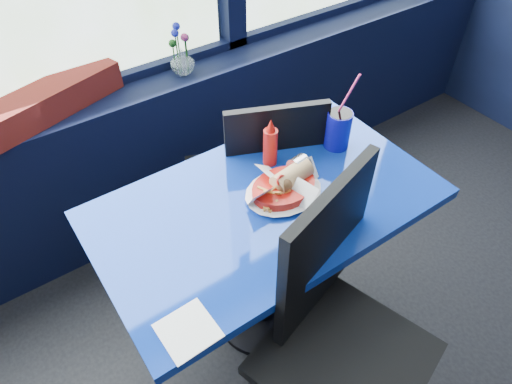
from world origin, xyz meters
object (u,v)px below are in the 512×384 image
at_px(near_table, 266,234).
at_px(planter_box, 52,99).
at_px(chair_near_front, 335,318).
at_px(food_basket, 285,186).
at_px(chair_near_back, 251,176).
at_px(flower_vase, 182,59).
at_px(soda_cup, 338,129).
at_px(ketchup_bottle, 270,144).

relative_size(near_table, planter_box, 2.02).
bearing_deg(chair_near_front, near_table, 68.16).
xyz_separation_m(chair_near_front, food_basket, (0.11, 0.42, 0.18)).
bearing_deg(chair_near_back, planter_box, -19.67).
height_order(near_table, flower_vase, flower_vase).
relative_size(chair_near_front, planter_box, 1.77).
distance_m(chair_near_back, soda_cup, 0.45).
distance_m(chair_near_front, flower_vase, 1.31).
bearing_deg(chair_near_back, ketchup_bottle, 104.82).
bearing_deg(flower_vase, near_table, -99.07).
bearing_deg(food_basket, near_table, -167.58).
xyz_separation_m(planter_box, flower_vase, (0.58, -0.03, 0.01)).
height_order(chair_near_front, food_basket, chair_near_front).
bearing_deg(planter_box, soda_cup, -60.43).
bearing_deg(near_table, flower_vase, 80.93).
relative_size(ketchup_bottle, soda_cup, 0.61).
xyz_separation_m(chair_near_back, flower_vase, (-0.02, 0.52, 0.33)).
height_order(ketchup_bottle, soda_cup, soda_cup).
relative_size(chair_near_back, food_basket, 3.14).
relative_size(near_table, ketchup_bottle, 6.02).
bearing_deg(near_table, ketchup_bottle, 50.87).
xyz_separation_m(food_basket, ketchup_bottle, (0.05, 0.16, 0.05)).
distance_m(near_table, planter_box, 1.03).
bearing_deg(ketchup_bottle, chair_near_back, 81.57).
distance_m(chair_near_front, soda_cup, 0.72).
xyz_separation_m(food_basket, soda_cup, (0.33, 0.10, 0.05)).
relative_size(planter_box, food_basket, 1.98).
bearing_deg(soda_cup, near_table, -167.19).
height_order(food_basket, ketchup_bottle, ketchup_bottle).
distance_m(chair_near_back, planter_box, 0.87).
relative_size(planter_box, soda_cup, 1.81).
height_order(chair_near_back, soda_cup, soda_cup).
distance_m(food_basket, soda_cup, 0.35).
bearing_deg(food_basket, soda_cup, 33.40).
height_order(flower_vase, food_basket, flower_vase).
distance_m(near_table, food_basket, 0.23).
xyz_separation_m(near_table, chair_near_back, (0.15, 0.32, -0.03)).
bearing_deg(chair_near_front, chair_near_back, 59.02).
height_order(planter_box, food_basket, planter_box).
bearing_deg(soda_cup, ketchup_bottle, 166.65).
height_order(chair_near_back, food_basket, chair_near_back).
height_order(chair_near_front, flower_vase, chair_near_front).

